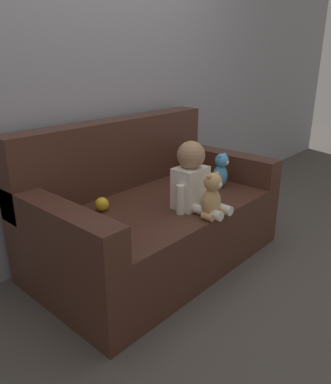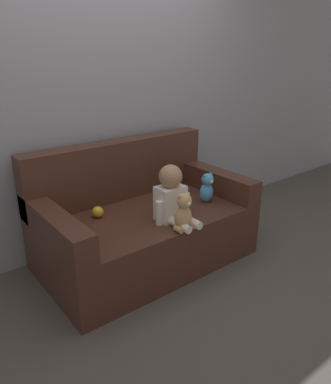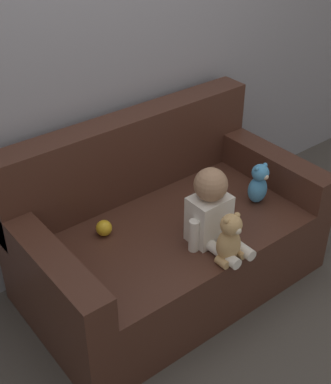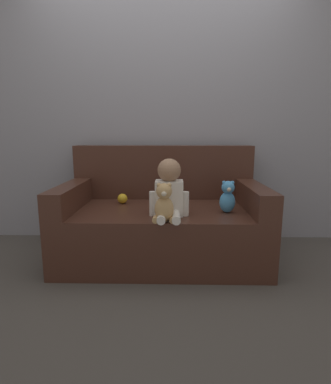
{
  "view_description": "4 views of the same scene",
  "coord_description": "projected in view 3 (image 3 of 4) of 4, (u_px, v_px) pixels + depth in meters",
  "views": [
    {
      "loc": [
        -1.69,
        -1.61,
        1.37
      ],
      "look_at": [
        0.01,
        -0.07,
        0.52
      ],
      "focal_mm": 35.0,
      "sensor_mm": 36.0,
      "label": 1
    },
    {
      "loc": [
        -1.56,
        -2.24,
        1.66
      ],
      "look_at": [
        0.13,
        -0.09,
        0.6
      ],
      "focal_mm": 35.0,
      "sensor_mm": 36.0,
      "label": 2
    },
    {
      "loc": [
        -1.5,
        -1.85,
        2.24
      ],
      "look_at": [
        -0.04,
        -0.0,
        0.66
      ],
      "focal_mm": 50.0,
      "sensor_mm": 36.0,
      "label": 3
    },
    {
      "loc": [
        0.09,
        -2.45,
        1.05
      ],
      "look_at": [
        0.03,
        -0.11,
        0.6
      ],
      "focal_mm": 28.0,
      "sensor_mm": 36.0,
      "label": 4
    }
  ],
  "objects": [
    {
      "name": "plush_toy_side",
      "position": [
        259.0,
        184.0,
        3.07
      ],
      "size": [
        0.12,
        0.12,
        0.25
      ],
      "color": "#4C9EDB",
      "rests_on": "couch"
    },
    {
      "name": "wall_back",
      "position": [
        106.0,
        45.0,
        2.87
      ],
      "size": [
        8.0,
        0.05,
        2.6
      ],
      "color": "#93939E",
      "rests_on": "ground_plane"
    },
    {
      "name": "toy_ball",
      "position": [
        104.0,
        228.0,
        2.86
      ],
      "size": [
        0.09,
        0.09,
        0.09
      ],
      "color": "gold",
      "rests_on": "couch"
    },
    {
      "name": "couch",
      "position": [
        164.0,
        234.0,
        3.09
      ],
      "size": [
        1.67,
        0.96,
        0.95
      ],
      "color": "#47281E",
      "rests_on": "ground_plane"
    },
    {
      "name": "person_baby",
      "position": [
        212.0,
        211.0,
        2.74
      ],
      "size": [
        0.3,
        0.36,
        0.43
      ],
      "color": "white",
      "rests_on": "couch"
    },
    {
      "name": "teddy_bear_brown",
      "position": [
        230.0,
        239.0,
        2.64
      ],
      "size": [
        0.16,
        0.13,
        0.28
      ],
      "color": "tan",
      "rests_on": "couch"
    },
    {
      "name": "ground_plane",
      "position": [
        171.0,
        281.0,
        3.23
      ],
      "size": [
        12.0,
        12.0,
        0.0
      ],
      "primitive_type": "plane",
      "color": "#4C4742"
    }
  ]
}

